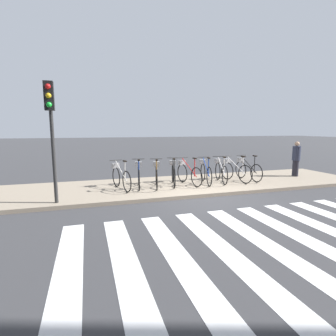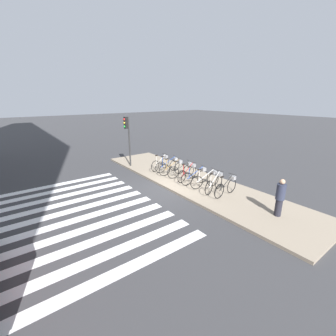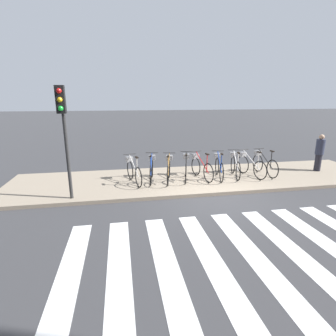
{
  "view_description": "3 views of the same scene",
  "coord_description": "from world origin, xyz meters",
  "px_view_note": "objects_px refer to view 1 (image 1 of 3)",
  "views": [
    {
      "loc": [
        -3.68,
        -7.51,
        2.21
      ],
      "look_at": [
        -1.07,
        0.91,
        0.88
      ],
      "focal_mm": 28.0,
      "sensor_mm": 36.0,
      "label": 1
    },
    {
      "loc": [
        8.89,
        -6.51,
        4.59
      ],
      "look_at": [
        -0.25,
        0.35,
        1.03
      ],
      "focal_mm": 24.0,
      "sensor_mm": 36.0,
      "label": 2
    },
    {
      "loc": [
        -3.01,
        -7.61,
        3.12
      ],
      "look_at": [
        -1.4,
        1.22,
        0.69
      ],
      "focal_mm": 28.0,
      "sensor_mm": 36.0,
      "label": 3
    }
  ],
  "objects_px": {
    "pedestrian": "(296,158)",
    "parked_bicycle_1": "(139,174)",
    "parked_bicycle_3": "(173,173)",
    "parked_bicycle_4": "(188,172)",
    "parked_bicycle_7": "(234,170)",
    "parked_bicycle_6": "(221,170)",
    "parked_bicycle_5": "(205,171)",
    "parked_bicycle_8": "(247,169)",
    "traffic_light": "(51,117)",
    "parked_bicycle_2": "(156,174)",
    "parked_bicycle_0": "(120,176)"
  },
  "relations": [
    {
      "from": "parked_bicycle_5",
      "to": "parked_bicycle_1",
      "type": "bearing_deg",
      "value": 177.67
    },
    {
      "from": "parked_bicycle_1",
      "to": "parked_bicycle_4",
      "type": "xyz_separation_m",
      "value": [
        1.88,
        -0.05,
        0.0
      ]
    },
    {
      "from": "parked_bicycle_1",
      "to": "parked_bicycle_3",
      "type": "relative_size",
      "value": 1.02
    },
    {
      "from": "parked_bicycle_0",
      "to": "parked_bicycle_3",
      "type": "relative_size",
      "value": 1.0
    },
    {
      "from": "parked_bicycle_4",
      "to": "traffic_light",
      "type": "xyz_separation_m",
      "value": [
        -4.52,
        -1.4,
        1.94
      ]
    },
    {
      "from": "parked_bicycle_2",
      "to": "parked_bicycle_3",
      "type": "height_order",
      "value": "same"
    },
    {
      "from": "parked_bicycle_0",
      "to": "parked_bicycle_7",
      "type": "bearing_deg",
      "value": 0.74
    },
    {
      "from": "parked_bicycle_2",
      "to": "parked_bicycle_3",
      "type": "distance_m",
      "value": 0.7
    },
    {
      "from": "pedestrian",
      "to": "parked_bicycle_1",
      "type": "bearing_deg",
      "value": -179.34
    },
    {
      "from": "parked_bicycle_5",
      "to": "parked_bicycle_6",
      "type": "distance_m",
      "value": 0.69
    },
    {
      "from": "parked_bicycle_1",
      "to": "parked_bicycle_4",
      "type": "height_order",
      "value": "same"
    },
    {
      "from": "parked_bicycle_1",
      "to": "parked_bicycle_8",
      "type": "distance_m",
      "value": 4.53
    },
    {
      "from": "parked_bicycle_5",
      "to": "traffic_light",
      "type": "distance_m",
      "value": 5.73
    },
    {
      "from": "parked_bicycle_4",
      "to": "traffic_light",
      "type": "distance_m",
      "value": 5.11
    },
    {
      "from": "parked_bicycle_6",
      "to": "parked_bicycle_5",
      "type": "bearing_deg",
      "value": -174.49
    },
    {
      "from": "parked_bicycle_4",
      "to": "pedestrian",
      "type": "xyz_separation_m",
      "value": [
        5.17,
        0.13,
        0.34
      ]
    },
    {
      "from": "parked_bicycle_5",
      "to": "parked_bicycle_6",
      "type": "height_order",
      "value": "same"
    },
    {
      "from": "parked_bicycle_5",
      "to": "parked_bicycle_8",
      "type": "xyz_separation_m",
      "value": [
        1.95,
        0.14,
        0.0
      ]
    },
    {
      "from": "parked_bicycle_2",
      "to": "parked_bicycle_3",
      "type": "xyz_separation_m",
      "value": [
        0.69,
        0.13,
        0.0
      ]
    },
    {
      "from": "parked_bicycle_2",
      "to": "parked_bicycle_8",
      "type": "bearing_deg",
      "value": 2.62
    },
    {
      "from": "parked_bicycle_6",
      "to": "parked_bicycle_7",
      "type": "distance_m",
      "value": 0.6
    },
    {
      "from": "parked_bicycle_3",
      "to": "traffic_light",
      "type": "distance_m",
      "value": 4.63
    },
    {
      "from": "parked_bicycle_2",
      "to": "parked_bicycle_6",
      "type": "xyz_separation_m",
      "value": [
        2.65,
        0.1,
        0.0
      ]
    },
    {
      "from": "parked_bicycle_0",
      "to": "parked_bicycle_8",
      "type": "xyz_separation_m",
      "value": [
        5.21,
        0.16,
        0.0
      ]
    },
    {
      "from": "parked_bicycle_8",
      "to": "parked_bicycle_7",
      "type": "bearing_deg",
      "value": -171.21
    },
    {
      "from": "pedestrian",
      "to": "traffic_light",
      "type": "distance_m",
      "value": 9.94
    },
    {
      "from": "parked_bicycle_1",
      "to": "pedestrian",
      "type": "relative_size",
      "value": 1.1
    },
    {
      "from": "parked_bicycle_6",
      "to": "traffic_light",
      "type": "distance_m",
      "value": 6.38
    },
    {
      "from": "parked_bicycle_3",
      "to": "parked_bicycle_4",
      "type": "relative_size",
      "value": 0.99
    },
    {
      "from": "parked_bicycle_7",
      "to": "traffic_light",
      "type": "height_order",
      "value": "traffic_light"
    },
    {
      "from": "parked_bicycle_1",
      "to": "parked_bicycle_7",
      "type": "relative_size",
      "value": 1.01
    },
    {
      "from": "parked_bicycle_3",
      "to": "parked_bicycle_4",
      "type": "bearing_deg",
      "value": -4.03
    },
    {
      "from": "parked_bicycle_8",
      "to": "pedestrian",
      "type": "bearing_deg",
      "value": 0.96
    },
    {
      "from": "parked_bicycle_6",
      "to": "parked_bicycle_7",
      "type": "relative_size",
      "value": 1.0
    },
    {
      "from": "parked_bicycle_4",
      "to": "pedestrian",
      "type": "distance_m",
      "value": 5.18
    },
    {
      "from": "parked_bicycle_4",
      "to": "parked_bicycle_6",
      "type": "relative_size",
      "value": 1.01
    },
    {
      "from": "parked_bicycle_5",
      "to": "parked_bicycle_2",
      "type": "bearing_deg",
      "value": -178.96
    },
    {
      "from": "parked_bicycle_3",
      "to": "parked_bicycle_5",
      "type": "relative_size",
      "value": 0.99
    },
    {
      "from": "parked_bicycle_2",
      "to": "parked_bicycle_3",
      "type": "relative_size",
      "value": 1.01
    },
    {
      "from": "parked_bicycle_7",
      "to": "parked_bicycle_4",
      "type": "bearing_deg",
      "value": 179.61
    },
    {
      "from": "parked_bicycle_3",
      "to": "pedestrian",
      "type": "bearing_deg",
      "value": 0.9
    },
    {
      "from": "parked_bicycle_8",
      "to": "parked_bicycle_0",
      "type": "bearing_deg",
      "value": -178.23
    },
    {
      "from": "parked_bicycle_8",
      "to": "traffic_light",
      "type": "relative_size",
      "value": 0.51
    },
    {
      "from": "parked_bicycle_3",
      "to": "pedestrian",
      "type": "height_order",
      "value": "pedestrian"
    },
    {
      "from": "traffic_light",
      "to": "parked_bicycle_3",
      "type": "bearing_deg",
      "value": 19.99
    },
    {
      "from": "parked_bicycle_3",
      "to": "parked_bicycle_4",
      "type": "distance_m",
      "value": 0.57
    },
    {
      "from": "parked_bicycle_0",
      "to": "parked_bicycle_3",
      "type": "bearing_deg",
      "value": 3.23
    },
    {
      "from": "parked_bicycle_7",
      "to": "pedestrian",
      "type": "bearing_deg",
      "value": 2.6
    },
    {
      "from": "parked_bicycle_5",
      "to": "traffic_light",
      "type": "relative_size",
      "value": 0.51
    },
    {
      "from": "parked_bicycle_7",
      "to": "parked_bicycle_8",
      "type": "distance_m",
      "value": 0.66
    }
  ]
}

